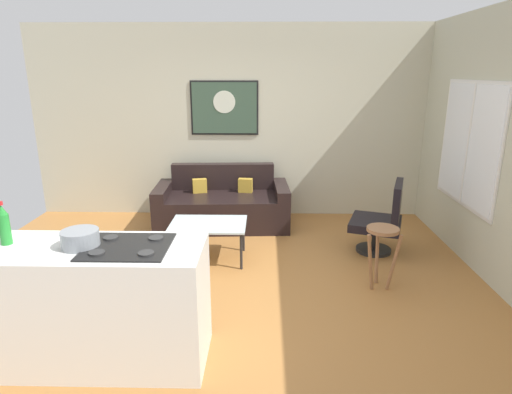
# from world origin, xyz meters

# --- Properties ---
(ground) EXTENTS (6.40, 6.40, 0.04)m
(ground) POSITION_xyz_m (0.00, 0.00, -0.02)
(ground) COLOR #A86E37
(back_wall) EXTENTS (6.40, 0.05, 2.80)m
(back_wall) POSITION_xyz_m (0.00, 2.42, 1.40)
(back_wall) COLOR beige
(back_wall) RESTS_ON ground
(right_wall) EXTENTS (0.05, 6.40, 2.80)m
(right_wall) POSITION_xyz_m (2.62, 0.30, 1.40)
(right_wall) COLOR beige
(right_wall) RESTS_ON ground
(couch) EXTENTS (1.90, 0.98, 0.83)m
(couch) POSITION_xyz_m (-0.34, 1.86, 0.29)
(couch) COLOR black
(couch) RESTS_ON ground
(coffee_table) EXTENTS (0.88, 0.62, 0.45)m
(coffee_table) POSITION_xyz_m (-0.39, 0.66, 0.41)
(coffee_table) COLOR silver
(coffee_table) RESTS_ON ground
(armchair) EXTENTS (0.75, 0.76, 0.89)m
(armchair) POSITION_xyz_m (1.68, 0.91, 0.42)
(armchair) COLOR black
(armchair) RESTS_ON ground
(bar_stool) EXTENTS (0.37, 0.36, 0.65)m
(bar_stool) POSITION_xyz_m (1.44, 0.01, 0.50)
(bar_stool) COLOR #966642
(bar_stool) RESTS_ON ground
(kitchen_counter) EXTENTS (1.68, 0.65, 0.95)m
(kitchen_counter) POSITION_xyz_m (-1.02, -1.19, 0.47)
(kitchen_counter) COLOR white
(kitchen_counter) RESTS_ON ground
(soda_bottle) EXTENTS (0.08, 0.08, 0.32)m
(soda_bottle) POSITION_xyz_m (-1.61, -1.15, 1.07)
(soda_bottle) COLOR #258C31
(soda_bottle) RESTS_ON kitchen_counter
(mixing_bowl) EXTENTS (0.27, 0.27, 0.13)m
(mixing_bowl) POSITION_xyz_m (-1.05, -1.19, 0.99)
(mixing_bowl) COLOR gray
(mixing_bowl) RESTS_ON kitchen_counter
(wall_painting) EXTENTS (0.99, 0.03, 0.78)m
(wall_painting) POSITION_xyz_m (-0.33, 2.38, 1.62)
(wall_painting) COLOR black
(window) EXTENTS (0.03, 1.44, 1.42)m
(window) POSITION_xyz_m (2.59, 0.90, 1.34)
(window) COLOR silver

